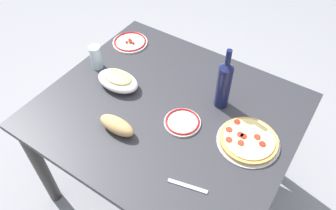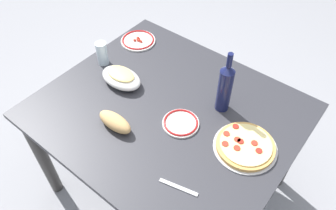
% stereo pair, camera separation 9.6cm
% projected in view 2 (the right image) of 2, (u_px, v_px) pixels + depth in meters
% --- Properties ---
extents(ground_plane, '(8.00, 8.00, 0.00)m').
position_uv_depth(ground_plane, '(168.00, 184.00, 2.20)').
color(ground_plane, gray).
rests_on(ground_plane, ground).
extents(dining_table, '(1.24, 1.07, 0.75)m').
position_uv_depth(dining_table, '(168.00, 124.00, 1.72)').
color(dining_table, '#2D2D33').
rests_on(dining_table, ground).
extents(pepperoni_pizza, '(0.29, 0.29, 0.03)m').
position_uv_depth(pepperoni_pizza, '(245.00, 146.00, 1.47)').
color(pepperoni_pizza, '#B7B7BC').
rests_on(pepperoni_pizza, dining_table).
extents(baked_pasta_dish, '(0.24, 0.15, 0.08)m').
position_uv_depth(baked_pasta_dish, '(121.00, 77.00, 1.74)').
color(baked_pasta_dish, white).
rests_on(baked_pasta_dish, dining_table).
extents(wine_bottle, '(0.07, 0.07, 0.34)m').
position_uv_depth(wine_bottle, '(225.00, 87.00, 1.54)').
color(wine_bottle, '#141942').
rests_on(wine_bottle, dining_table).
extents(water_glass, '(0.06, 0.06, 0.14)m').
position_uv_depth(water_glass, '(102.00, 53.00, 1.83)').
color(water_glass, silver).
rests_on(water_glass, dining_table).
extents(side_plate_near, '(0.18, 0.18, 0.02)m').
position_uv_depth(side_plate_near, '(181.00, 123.00, 1.57)').
color(side_plate_near, white).
rests_on(side_plate_near, dining_table).
extents(side_plate_far, '(0.21, 0.21, 0.02)m').
position_uv_depth(side_plate_far, '(138.00, 40.00, 2.01)').
color(side_plate_far, white).
rests_on(side_plate_far, dining_table).
extents(bread_loaf, '(0.19, 0.08, 0.07)m').
position_uv_depth(bread_loaf, '(115.00, 122.00, 1.54)').
color(bread_loaf, tan).
rests_on(bread_loaf, dining_table).
extents(fork_right, '(0.17, 0.06, 0.00)m').
position_uv_depth(fork_right, '(178.00, 187.00, 1.35)').
color(fork_right, '#B7B7BC').
rests_on(fork_right, dining_table).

